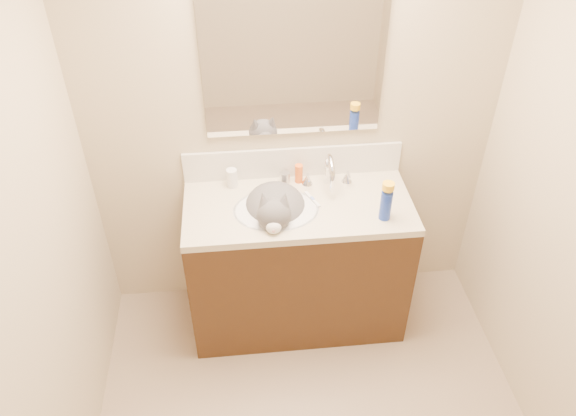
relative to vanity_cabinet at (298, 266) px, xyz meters
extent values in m
cube|color=#BBAA8B|center=(0.00, 0.28, 0.84)|extent=(2.20, 0.04, 2.50)
cube|color=#BBAA8B|center=(-1.10, -0.97, 0.84)|extent=(0.04, 2.50, 2.50)
cube|color=#38210F|center=(0.00, 0.00, 0.00)|extent=(1.20, 0.55, 0.82)
cube|color=beige|center=(0.00, 0.00, 0.43)|extent=(1.20, 0.55, 0.04)
ellipsoid|color=white|center=(-0.12, -0.03, 0.38)|extent=(0.45, 0.36, 0.14)
cylinder|color=silver|center=(0.18, 0.18, 0.51)|extent=(0.04, 0.04, 0.11)
torus|color=silver|center=(0.18, 0.12, 0.56)|extent=(0.03, 0.20, 0.20)
cylinder|color=silver|center=(0.18, 0.04, 0.53)|extent=(0.03, 0.03, 0.06)
cone|color=silver|center=(0.07, 0.18, 0.48)|extent=(0.06, 0.06, 0.06)
cone|color=silver|center=(0.29, 0.18, 0.48)|extent=(0.06, 0.06, 0.06)
ellipsoid|color=#4C4A4C|center=(-0.12, 0.02, 0.42)|extent=(0.37, 0.40, 0.24)
ellipsoid|color=#4C4A4C|center=(-0.14, -0.14, 0.51)|extent=(0.19, 0.17, 0.16)
ellipsoid|color=#4C4A4C|center=(-0.13, -0.07, 0.48)|extent=(0.14, 0.14, 0.15)
cone|color=#4C4A4C|center=(-0.19, -0.12, 0.59)|extent=(0.09, 0.09, 0.10)
cone|color=#4C4A4C|center=(-0.09, -0.13, 0.59)|extent=(0.09, 0.09, 0.10)
ellipsoid|color=white|center=(-0.15, -0.21, 0.49)|extent=(0.08, 0.07, 0.07)
ellipsoid|color=white|center=(-0.13, -0.10, 0.42)|extent=(0.13, 0.09, 0.14)
sphere|color=tan|center=(-0.15, -0.24, 0.49)|extent=(0.02, 0.02, 0.02)
cylinder|color=#4C4A4C|center=(0.03, -0.01, 0.34)|extent=(0.08, 0.26, 0.05)
cube|color=silver|center=(0.00, 0.26, 0.54)|extent=(1.20, 0.02, 0.18)
cube|color=white|center=(0.00, 0.26, 1.13)|extent=(0.90, 0.02, 0.80)
cylinder|color=white|center=(-0.34, 0.20, 0.50)|extent=(0.06, 0.06, 0.11)
cylinder|color=orange|center=(-0.34, 0.20, 0.49)|extent=(0.06, 0.06, 0.04)
cylinder|color=#B7B7BC|center=(-0.05, 0.21, 0.48)|extent=(0.06, 0.06, 0.06)
cylinder|color=orange|center=(0.03, 0.20, 0.50)|extent=(0.05, 0.05, 0.11)
cube|color=white|center=(0.08, 0.03, 0.46)|extent=(0.07, 0.14, 0.01)
cube|color=#6B86E3|center=(0.08, 0.03, 0.46)|extent=(0.02, 0.03, 0.01)
cylinder|color=#1731A2|center=(0.42, -0.16, 0.53)|extent=(0.07, 0.07, 0.16)
cylinder|color=yellow|center=(0.42, -0.16, 0.65)|extent=(0.07, 0.07, 0.04)
camera|label=1|loc=(-0.29, -2.29, 2.26)|focal=35.00mm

